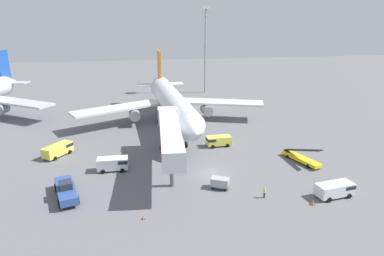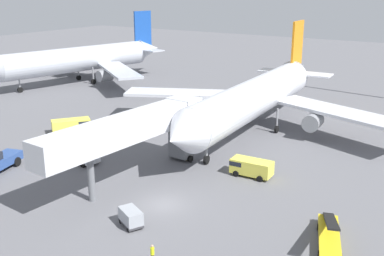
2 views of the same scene
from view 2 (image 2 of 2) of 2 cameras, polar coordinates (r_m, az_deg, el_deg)
name	(u,v)px [view 2 (image 2 of 2)]	position (r m, az deg, el deg)	size (l,w,h in m)	color
ground_plane	(163,205)	(46.77, -3.48, -9.24)	(300.00, 300.00, 0.00)	slate
airplane_at_gate	(256,97)	(68.44, 7.82, 3.79)	(44.46, 46.45, 14.71)	silver
jet_bridge	(135,129)	(50.56, -6.90, -0.13)	(4.73, 22.66, 7.68)	silver
belt_loader_truck	(329,236)	(41.42, 16.30, -12.43)	(4.06, 7.61, 3.45)	yellow
service_van_outer_left	(72,125)	(70.17, -14.31, 0.35)	(4.88, 5.57, 2.01)	#E5DB4C
service_van_outer_right	(250,167)	(53.27, 7.10, -4.67)	(4.71, 2.45, 1.90)	#E5DB4C
service_van_near_left	(81,153)	(58.20, -13.30, -2.98)	(4.81, 2.38, 2.11)	silver
baggage_cart_near_center	(131,217)	(42.90, -7.43, -10.63)	(2.86, 2.37, 1.57)	#38383D
ground_crew_worker_foreground	(152,253)	(37.57, -4.82, -14.90)	(0.32, 0.32, 1.61)	#1E2333
airplane_background	(82,59)	(105.47, -13.18, 8.14)	(41.72, 43.64, 14.62)	#B7BCC6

